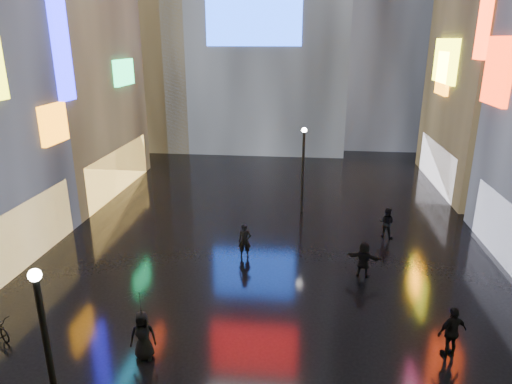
# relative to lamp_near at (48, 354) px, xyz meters

# --- Properties ---
(ground) EXTENTS (140.00, 140.00, 0.00)m
(ground) POSITION_rel_lamp_near_xyz_m (4.25, 14.52, -2.94)
(ground) COLOR black
(ground) RESTS_ON ground
(building_left_far) EXTENTS (10.28, 12.00, 22.00)m
(building_left_far) POSITION_rel_lamp_near_xyz_m (-11.73, 20.52, 8.04)
(building_left_far) COLOR black
(building_left_far) RESTS_ON ground
(tower_flank_left) EXTENTS (10.00, 10.00, 26.00)m
(tower_flank_left) POSITION_rel_lamp_near_xyz_m (-9.75, 36.52, 10.06)
(tower_flank_left) COLOR black
(tower_flank_left) RESTS_ON ground
(lamp_near) EXTENTS (0.30, 0.30, 5.20)m
(lamp_near) POSITION_rel_lamp_near_xyz_m (0.00, 0.00, 0.00)
(lamp_near) COLOR black
(lamp_near) RESTS_ON ground
(lamp_far) EXTENTS (0.30, 0.30, 5.20)m
(lamp_far) POSITION_rel_lamp_near_xyz_m (5.79, 17.94, 0.00)
(lamp_far) COLOR black
(lamp_far) RESTS_ON ground
(pedestrian_3) EXTENTS (1.15, 0.82, 1.82)m
(pedestrian_3) POSITION_rel_lamp_near_xyz_m (10.94, 4.95, -2.04)
(pedestrian_3) COLOR black
(pedestrian_3) RESTS_ON ground
(pedestrian_4) EXTENTS (0.95, 0.72, 1.73)m
(pedestrian_4) POSITION_rel_lamp_near_xyz_m (0.85, 3.67, -2.08)
(pedestrian_4) COLOR black
(pedestrian_4) RESTS_ON ground
(pedestrian_5) EXTENTS (1.60, 0.85, 1.65)m
(pedestrian_5) POSITION_rel_lamp_near_xyz_m (8.65, 10.09, -2.12)
(pedestrian_5) COLOR black
(pedestrian_5) RESTS_ON ground
(pedestrian_6) EXTENTS (0.66, 0.47, 1.69)m
(pedestrian_6) POSITION_rel_lamp_near_xyz_m (3.16, 11.38, -2.10)
(pedestrian_6) COLOR black
(pedestrian_6) RESTS_ON ground
(pedestrian_7) EXTENTS (0.98, 0.89, 1.65)m
(pedestrian_7) POSITION_rel_lamp_near_xyz_m (10.32, 14.56, -2.12)
(pedestrian_7) COLOR black
(pedestrian_7) RESTS_ON ground
(umbrella_2) EXTENTS (1.24, 1.23, 0.80)m
(umbrella_2) POSITION_rel_lamp_near_xyz_m (0.85, 3.67, -0.82)
(umbrella_2) COLOR black
(umbrella_2) RESTS_ON pedestrian_4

